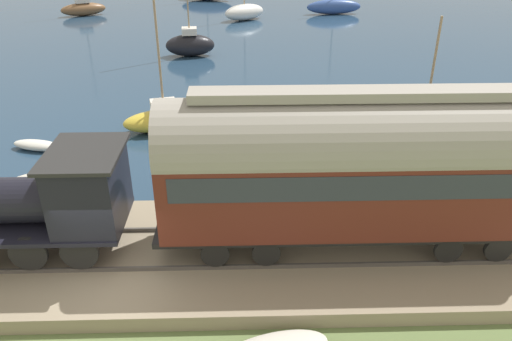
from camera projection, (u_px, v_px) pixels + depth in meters
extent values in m
plane|color=#607542|center=(111.00, 296.00, 13.15)|extent=(200.00, 200.00, 0.00)
cube|color=navy|center=(207.00, 5.00, 52.42)|extent=(80.00, 80.00, 0.01)
cube|color=gray|center=(121.00, 256.00, 14.30)|extent=(5.43, 56.00, 0.43)
cube|color=#4C4742|center=(113.00, 269.00, 13.35)|extent=(0.07, 54.88, 0.12)
cube|color=#4C4742|center=(126.00, 230.00, 14.98)|extent=(0.07, 54.88, 0.12)
cylinder|color=black|center=(79.00, 253.00, 13.07)|extent=(0.12, 1.01, 1.01)
cylinder|color=black|center=(97.00, 215.00, 14.70)|extent=(0.12, 1.01, 1.01)
cylinder|color=black|center=(28.00, 254.00, 13.04)|extent=(0.12, 1.01, 1.01)
cylinder|color=black|center=(52.00, 215.00, 14.66)|extent=(0.12, 1.01, 1.01)
cylinder|color=black|center=(6.00, 216.00, 14.63)|extent=(0.12, 1.01, 1.01)
cube|color=black|center=(38.00, 221.00, 13.66)|extent=(2.34, 4.83, 0.12)
cube|color=black|center=(89.00, 188.00, 13.22)|extent=(2.24, 1.69, 1.94)
cube|color=#282828|center=(83.00, 153.00, 12.74)|extent=(2.44, 1.93, 0.10)
cylinder|color=black|center=(498.00, 249.00, 13.42)|extent=(0.12, 0.76, 0.76)
cylinder|color=black|center=(470.00, 212.00, 15.05)|extent=(0.12, 0.76, 0.76)
cylinder|color=black|center=(448.00, 250.00, 13.38)|extent=(0.12, 0.76, 0.76)
cylinder|color=black|center=(425.00, 213.00, 15.01)|extent=(0.12, 0.76, 0.76)
cylinder|color=black|center=(266.00, 253.00, 13.26)|extent=(0.12, 0.76, 0.76)
cylinder|color=black|center=(263.00, 215.00, 14.88)|extent=(0.12, 0.76, 0.76)
cylinder|color=black|center=(215.00, 254.00, 13.22)|extent=(0.12, 0.76, 0.76)
cylinder|color=black|center=(218.00, 216.00, 14.85)|extent=(0.12, 0.76, 0.76)
cube|color=black|center=(352.00, 223.00, 13.99)|extent=(1.96, 10.88, 0.16)
cube|color=#5B2319|center=(356.00, 182.00, 13.38)|extent=(2.17, 10.44, 2.45)
cube|color=#2D333D|center=(358.00, 168.00, 13.18)|extent=(2.20, 9.79, 0.69)
cylinder|color=gray|center=(361.00, 141.00, 12.81)|extent=(2.28, 10.44, 2.28)
cube|color=gray|center=(366.00, 94.00, 12.22)|extent=(0.76, 8.70, 0.24)
ellipsoid|color=brown|center=(83.00, 9.00, 46.99)|extent=(2.97, 4.31, 1.17)
cube|color=silver|center=(82.00, 0.00, 46.62)|extent=(1.26, 1.46, 0.45)
ellipsoid|color=gold|center=(165.00, 120.00, 22.68)|extent=(2.42, 3.99, 0.98)
cylinder|color=#9E8460|center=(158.00, 43.00, 21.03)|extent=(0.10, 0.10, 6.08)
cube|color=silver|center=(163.00, 106.00, 22.35)|extent=(1.17, 1.31, 0.45)
ellipsoid|color=#1E707A|center=(422.00, 132.00, 20.97)|extent=(1.30, 5.57, 1.41)
cylinder|color=#9E8460|center=(433.00, 69.00, 19.70)|extent=(0.10, 0.10, 4.05)
cube|color=silver|center=(426.00, 111.00, 20.54)|extent=(0.72, 1.68, 0.45)
ellipsoid|color=black|center=(190.00, 45.00, 34.08)|extent=(1.81, 3.44, 1.46)
cube|color=silver|center=(189.00, 31.00, 33.63)|extent=(1.00, 1.07, 0.45)
ellipsoid|color=#335199|center=(334.00, 7.00, 47.64)|extent=(1.69, 5.35, 1.35)
ellipsoid|color=white|center=(244.00, 12.00, 45.09)|extent=(3.69, 4.31, 1.39)
ellipsoid|color=silver|center=(37.00, 145.00, 20.98)|extent=(1.25, 2.30, 0.41)
ellipsoid|color=beige|center=(51.00, 178.00, 18.38)|extent=(1.45, 3.02, 0.49)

